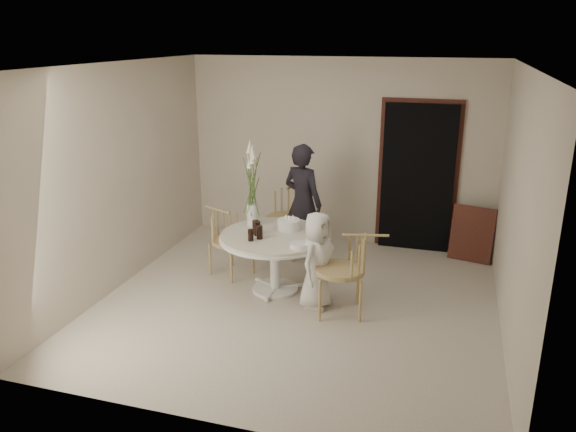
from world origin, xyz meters
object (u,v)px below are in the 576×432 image
(chair_far, at_px, (291,209))
(flower_vase, at_px, (252,186))
(birthday_cake, at_px, (289,225))
(table, at_px, (275,243))
(chair_left, at_px, (224,232))
(boy, at_px, (317,260))
(chair_right, at_px, (352,262))
(girl, at_px, (303,203))

(chair_far, bearing_deg, flower_vase, -87.93)
(birthday_cake, bearing_deg, flower_vase, 174.87)
(chair_far, bearing_deg, table, -70.46)
(chair_left, relative_size, boy, 0.75)
(chair_right, bearing_deg, boy, -110.30)
(chair_right, height_order, birthday_cake, chair_right)
(table, xyz_separation_m, flower_vase, (-0.37, 0.24, 0.62))
(boy, relative_size, birthday_cake, 4.15)
(table, height_order, girl, girl)
(chair_far, bearing_deg, chair_left, -110.60)
(chair_far, distance_m, birthday_cake, 1.17)
(table, distance_m, birthday_cake, 0.29)
(chair_left, bearing_deg, birthday_cake, -75.11)
(boy, bearing_deg, girl, 36.65)
(flower_vase, bearing_deg, chair_far, 80.60)
(table, relative_size, flower_vase, 1.23)
(chair_far, distance_m, girl, 0.38)
(girl, bearing_deg, flower_vase, 85.88)
(chair_right, bearing_deg, flower_vase, -125.38)
(table, xyz_separation_m, chair_left, (-0.80, 0.34, -0.06))
(table, distance_m, girl, 1.11)
(chair_right, bearing_deg, table, -120.63)
(chair_left, height_order, birthday_cake, birthday_cake)
(chair_right, relative_size, chair_left, 1.12)
(table, height_order, flower_vase, flower_vase)
(flower_vase, bearing_deg, girl, 64.05)
(table, xyz_separation_m, birthday_cake, (0.11, 0.20, 0.18))
(girl, xyz_separation_m, flower_vase, (-0.41, -0.85, 0.43))
(chair_far, relative_size, birthday_cake, 3.57)
(birthday_cake, relative_size, flower_vase, 0.25)
(chair_far, distance_m, chair_left, 1.16)
(chair_left, xyz_separation_m, boy, (1.38, -0.60, 0.01))
(table, distance_m, chair_right, 1.04)
(girl, xyz_separation_m, birthday_cake, (0.06, -0.89, -0.02))
(chair_left, bearing_deg, chair_far, -8.16)
(chair_right, xyz_separation_m, chair_left, (-1.80, 0.65, -0.06))
(girl, distance_m, boy, 1.48)
(chair_left, height_order, boy, boy)
(birthday_cake, bearing_deg, chair_left, 170.98)
(chair_far, bearing_deg, birthday_cake, -63.57)
(chair_far, distance_m, flower_vase, 1.25)
(chair_right, relative_size, boy, 0.84)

